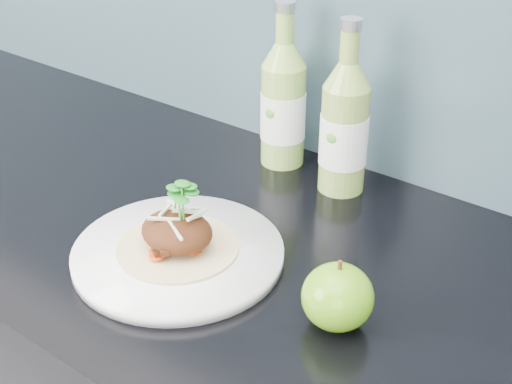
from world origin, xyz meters
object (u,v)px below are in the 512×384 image
at_px(dinner_plate, 178,254).
at_px(green_apple, 338,297).
at_px(cider_bottle_left, 283,105).
at_px(cider_bottle_right, 344,128).

xyz_separation_m(dinner_plate, green_apple, (0.23, 0.01, 0.03)).
height_order(green_apple, cider_bottle_left, cider_bottle_left).
relative_size(cider_bottle_left, cider_bottle_right, 1.00).
relative_size(green_apple, cider_bottle_right, 0.41).
height_order(dinner_plate, cider_bottle_left, cider_bottle_left).
bearing_deg(dinner_plate, cider_bottle_left, 99.95).
distance_m(cider_bottle_left, cider_bottle_right, 0.12).
distance_m(dinner_plate, green_apple, 0.23).
xyz_separation_m(green_apple, cider_bottle_right, (-0.16, 0.27, 0.06)).
bearing_deg(green_apple, dinner_plate, -176.36).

